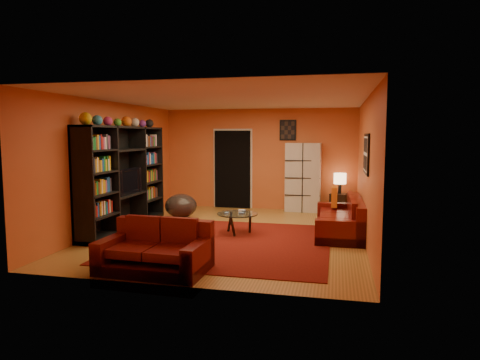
% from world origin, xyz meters
% --- Properties ---
extents(floor, '(6.00, 6.00, 0.00)m').
position_xyz_m(floor, '(0.00, 0.00, 0.00)').
color(floor, olive).
rests_on(floor, ground).
extents(ceiling, '(6.00, 6.00, 0.00)m').
position_xyz_m(ceiling, '(0.00, 0.00, 2.60)').
color(ceiling, white).
rests_on(ceiling, wall_back).
extents(wall_back, '(6.00, 0.00, 6.00)m').
position_xyz_m(wall_back, '(0.00, 3.00, 1.30)').
color(wall_back, '#C7592B').
rests_on(wall_back, floor).
extents(wall_front, '(6.00, 0.00, 6.00)m').
position_xyz_m(wall_front, '(0.00, -3.00, 1.30)').
color(wall_front, '#C7592B').
rests_on(wall_front, floor).
extents(wall_left, '(0.00, 6.00, 6.00)m').
position_xyz_m(wall_left, '(-2.50, 0.00, 1.30)').
color(wall_left, '#C7592B').
rests_on(wall_left, floor).
extents(wall_right, '(0.00, 6.00, 6.00)m').
position_xyz_m(wall_right, '(2.50, 0.00, 1.30)').
color(wall_right, '#C7592B').
rests_on(wall_right, floor).
extents(rug, '(3.60, 3.60, 0.01)m').
position_xyz_m(rug, '(0.10, -0.70, 0.01)').
color(rug, '#4F0D09').
rests_on(rug, floor).
extents(doorway, '(0.95, 0.10, 2.04)m').
position_xyz_m(doorway, '(-0.70, 2.96, 1.02)').
color(doorway, black).
rests_on(doorway, floor).
extents(wall_art_right, '(0.03, 1.00, 0.70)m').
position_xyz_m(wall_art_right, '(2.48, -0.30, 1.60)').
color(wall_art_right, black).
rests_on(wall_art_right, wall_right).
extents(wall_art_back, '(0.42, 0.03, 0.52)m').
position_xyz_m(wall_art_back, '(0.75, 2.98, 2.05)').
color(wall_art_back, black).
rests_on(wall_art_back, wall_back).
extents(entertainment_unit, '(0.45, 3.00, 2.10)m').
position_xyz_m(entertainment_unit, '(-2.27, 0.00, 1.05)').
color(entertainment_unit, black).
rests_on(entertainment_unit, floor).
extents(tv, '(0.93, 0.12, 0.53)m').
position_xyz_m(tv, '(-2.23, -0.01, 0.99)').
color(tv, black).
rests_on(tv, entertainment_unit).
extents(sofa, '(0.92, 2.15, 0.85)m').
position_xyz_m(sofa, '(2.14, 0.45, 0.29)').
color(sofa, '#510C0A').
rests_on(sofa, rug).
extents(loveseat, '(1.53, 0.95, 0.85)m').
position_xyz_m(loveseat, '(-0.50, -2.42, 0.28)').
color(loveseat, '#510C0A').
rests_on(loveseat, rug).
extents(throw_pillow, '(0.12, 0.42, 0.42)m').
position_xyz_m(throw_pillow, '(1.95, 1.18, 0.63)').
color(throw_pillow, orange).
rests_on(throw_pillow, sofa).
extents(coffee_table, '(0.80, 0.80, 0.40)m').
position_xyz_m(coffee_table, '(0.12, 0.00, 0.36)').
color(coffee_table, silver).
rests_on(coffee_table, floor).
extents(storage_cabinet, '(0.88, 0.42, 1.73)m').
position_xyz_m(storage_cabinet, '(1.16, 2.80, 0.86)').
color(storage_cabinet, beige).
rests_on(storage_cabinet, floor).
extents(bowl_chair, '(0.72, 0.72, 0.59)m').
position_xyz_m(bowl_chair, '(-1.46, 1.10, 0.32)').
color(bowl_chair, black).
rests_on(bowl_chair, floor).
extents(side_table, '(0.50, 0.50, 0.50)m').
position_xyz_m(side_table, '(2.07, 2.67, 0.25)').
color(side_table, black).
rests_on(side_table, floor).
extents(table_lamp, '(0.30, 0.30, 0.50)m').
position_xyz_m(table_lamp, '(2.07, 2.67, 0.85)').
color(table_lamp, black).
rests_on(table_lamp, side_table).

